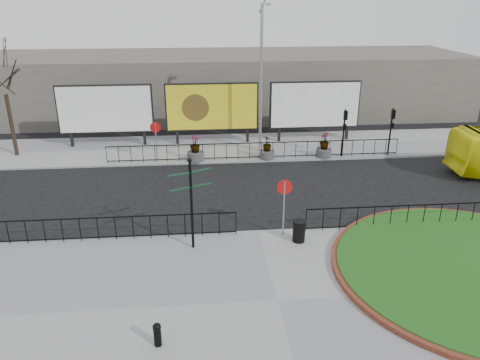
{
  "coord_description": "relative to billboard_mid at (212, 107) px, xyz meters",
  "views": [
    {
      "loc": [
        -2.44,
        -17.86,
        9.68
      ],
      "look_at": [
        -0.61,
        2.18,
        1.62
      ],
      "focal_mm": 35.0,
      "sensor_mm": 36.0,
      "label": 1
    }
  ],
  "objects": [
    {
      "name": "speed_sign_near",
      "position": [
        2.5,
        -13.37,
        -0.68
      ],
      "size": [
        0.64,
        0.07,
        2.47
      ],
      "color": "gray",
      "rests_on": "pavement_near"
    },
    {
      "name": "railing_near_right",
      "position": [
        8.0,
        -13.27,
        -1.93
      ],
      "size": [
        9.0,
        0.1,
        1.1
      ],
      "primitive_type": null,
      "color": "black",
      "rests_on": "pavement_near"
    },
    {
      "name": "fingerpost_sign",
      "position": [
        -1.32,
        -14.18,
        -0.18
      ],
      "size": [
        1.73,
        0.95,
        3.81
      ],
      "rotation": [
        0.0,
        0.0,
        0.35
      ],
      "color": "black",
      "rests_on": "pavement_near"
    },
    {
      "name": "planter_a",
      "position": [
        -1.18,
        -3.57,
        -1.89
      ],
      "size": [
        1.04,
        1.04,
        1.61
      ],
      "color": "#4C4C4F",
      "rests_on": "pavement_far"
    },
    {
      "name": "grass_lawn",
      "position": [
        9.0,
        -16.97,
        -2.37
      ],
      "size": [
        10.0,
        10.0,
        0.22
      ],
      "primitive_type": "cylinder",
      "color": "#1C4F15",
      "rests_on": "pavement_near"
    },
    {
      "name": "billboard_left",
      "position": [
        -7.0,
        0.0,
        0.0
      ],
      "size": [
        6.2,
        0.31,
        4.1
      ],
      "color": "black",
      "rests_on": "pavement_far"
    },
    {
      "name": "pavement_near",
      "position": [
        1.5,
        -17.97,
        -2.54
      ],
      "size": [
        30.0,
        10.0,
        0.12
      ],
      "primitive_type": "cube",
      "color": "gray",
      "rests_on": "ground"
    },
    {
      "name": "lamp_post",
      "position": [
        3.01,
        -1.97,
        2.23
      ],
      "size": [
        0.74,
        0.18,
        9.23
      ],
      "color": "gray",
      "rests_on": "pavement_far"
    },
    {
      "name": "signal_pole_a",
      "position": [
        8.0,
        -3.63,
        -0.5
      ],
      "size": [
        0.22,
        0.26,
        3.0
      ],
      "color": "black",
      "rests_on": "pavement_far"
    },
    {
      "name": "brick_edge",
      "position": [
        9.0,
        -16.97,
        -2.39
      ],
      "size": [
        10.4,
        10.4,
        0.18
      ],
      "primitive_type": "cylinder",
      "color": "brown",
      "rests_on": "pavement_near"
    },
    {
      "name": "railing_near_left",
      "position": [
        -4.5,
        -13.27,
        -1.93
      ],
      "size": [
        10.0,
        0.1,
        1.1
      ],
      "primitive_type": null,
      "color": "black",
      "rests_on": "pavement_near"
    },
    {
      "name": "building_backdrop",
      "position": [
        1.5,
        9.03,
        -0.1
      ],
      "size": [
        40.0,
        10.0,
        5.0
      ],
      "primitive_type": "cube",
      "color": "#5E5B52",
      "rests_on": "ground"
    },
    {
      "name": "planter_b",
      "position": [
        3.23,
        -3.57,
        -1.95
      ],
      "size": [
        0.93,
        0.93,
        1.44
      ],
      "color": "#4C4C4F",
      "rests_on": "pavement_far"
    },
    {
      "name": "signal_pole_b",
      "position": [
        11.0,
        -3.63,
        -0.5
      ],
      "size": [
        0.22,
        0.26,
        3.0
      ],
      "color": "black",
      "rests_on": "pavement_far"
    },
    {
      "name": "speed_sign_far",
      "position": [
        -3.5,
        -3.57,
        -0.68
      ],
      "size": [
        0.64,
        0.07,
        2.47
      ],
      "color": "gray",
      "rests_on": "pavement_far"
    },
    {
      "name": "pavement_far",
      "position": [
        1.5,
        -0.97,
        -2.54
      ],
      "size": [
        44.0,
        6.0,
        0.12
      ],
      "primitive_type": "cube",
      "color": "gray",
      "rests_on": "ground"
    },
    {
      "name": "billboard_mid",
      "position": [
        0.0,
        0.0,
        0.0
      ],
      "size": [
        6.2,
        0.31,
        4.1
      ],
      "color": "black",
      "rests_on": "pavement_far"
    },
    {
      "name": "planter_c",
      "position": [
        6.83,
        -3.57,
        -1.88
      ],
      "size": [
        0.97,
        0.97,
        1.57
      ],
      "color": "#4C4C4F",
      "rests_on": "pavement_far"
    },
    {
      "name": "bollard",
      "position": [
        -2.33,
        -19.77,
        -2.06
      ],
      "size": [
        0.25,
        0.25,
        0.77
      ],
      "color": "black",
      "rests_on": "pavement_near"
    },
    {
      "name": "tree_left",
      "position": [
        -12.5,
        -1.47,
        1.02
      ],
      "size": [
        2.0,
        2.0,
        7.0
      ],
      "primitive_type": null,
      "color": "#2D2119",
      "rests_on": "pavement_far"
    },
    {
      "name": "litter_bin",
      "position": [
        3.03,
        -14.06,
        -2.02
      ],
      "size": [
        0.55,
        0.55,
        0.92
      ],
      "color": "black",
      "rests_on": "pavement_near"
    },
    {
      "name": "billboard_right",
      "position": [
        7.0,
        0.0,
        0.0
      ],
      "size": [
        6.2,
        0.31,
        4.1
      ],
      "color": "black",
      "rests_on": "pavement_far"
    },
    {
      "name": "ground",
      "position": [
        1.5,
        -12.97,
        -2.6
      ],
      "size": [
        90.0,
        90.0,
        0.0
      ],
      "primitive_type": "plane",
      "color": "black",
      "rests_on": "ground"
    },
    {
      "name": "railing_far",
      "position": [
        2.5,
        -3.67,
        -1.93
      ],
      "size": [
        18.0,
        0.1,
        1.1
      ],
      "primitive_type": null,
      "color": "black",
      "rests_on": "pavement_far"
    }
  ]
}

